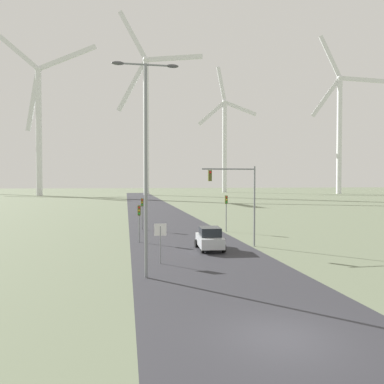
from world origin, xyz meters
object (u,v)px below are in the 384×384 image
Objects in this scene: traffic_light_post_mid_left at (142,207)px; traffic_light_mast_overhead at (237,190)px; wind_turbine_far_right at (339,123)px; car_approaching at (210,238)px; stop_sign_near at (160,236)px; wind_turbine_right at (225,137)px; streetlamp at (146,147)px; wind_turbine_left at (39,116)px; wind_turbine_center at (146,112)px; traffic_light_post_near_right at (226,205)px; traffic_light_post_near_left at (139,215)px.

traffic_light_post_mid_left is 0.53× the size of traffic_light_mast_overhead.
wind_turbine_far_right is at bearing 55.49° from traffic_light_mast_overhead.
car_approaching is at bearing -160.40° from traffic_light_mast_overhead.
wind_turbine_right reaches higher than stop_sign_near.
streetlamp is 162.65m from wind_turbine_far_right.
wind_turbine_left reaches higher than traffic_light_post_mid_left.
wind_turbine_center reaches higher than wind_turbine_right.
streetlamp is 11.53m from car_approaching.
wind_turbine_far_right is (91.39, 128.13, 29.49)m from stop_sign_near.
traffic_light_post_near_left is at bearing -149.52° from traffic_light_post_near_right.
car_approaching is (4.32, 4.32, -0.96)m from stop_sign_near.
wind_turbine_center is (-2.65, 111.11, 30.16)m from traffic_light_post_near_right.
streetlamp is 0.17× the size of wind_turbine_far_right.
wind_turbine_far_right reaches higher than traffic_light_post_near_left.
traffic_light_post_near_left is 0.85× the size of traffic_light_post_near_right.
wind_turbine_left is (-34.12, 119.19, 28.10)m from traffic_light_post_near_left.
traffic_light_post_near_left is (0.04, 12.45, -4.97)m from streetlamp.
traffic_light_post_mid_left is 0.06× the size of wind_turbine_left.
traffic_light_mast_overhead is at bearing -89.50° from wind_turbine_center.
wind_turbine_far_right is at bearing 54.90° from streetlamp.
wind_turbine_far_right reaches higher than car_approaching.
stop_sign_near is (1.13, 3.49, -5.55)m from streetlamp.
wind_turbine_far_right reaches higher than streetlamp.
car_approaching is at bearing -125.12° from wind_turbine_far_right.
traffic_light_mast_overhead is at bearing 19.60° from car_approaching.
wind_turbine_right is (47.23, 140.50, 25.11)m from traffic_light_post_mid_left.
traffic_light_post_near_left is 0.05× the size of wind_turbine_far_right.
stop_sign_near is at bearing -88.54° from traffic_light_post_mid_left.
traffic_light_post_near_right is at bearing 67.91° from car_approaching.
wind_turbine_center is (-1.05, 120.47, 28.29)m from traffic_light_mast_overhead.
traffic_light_post_near_left is 158.68m from wind_turbine_right.
traffic_light_post_mid_left is 146.54m from wind_turbine_far_right.
traffic_light_post_mid_left is 0.05× the size of wind_turbine_far_right.
streetlamp reaches higher than traffic_light_post_near_right.
wind_turbine_center is (41.04, -2.45, 2.50)m from wind_turbine_left.
wind_turbine_right is at bearing 72.21° from traffic_light_post_near_left.
traffic_light_post_mid_left is at bearing 88.16° from streetlamp.
streetlamp is 3.63× the size of traffic_light_post_near_left.
wind_turbine_far_right is at bearing 54.50° from stop_sign_near.
traffic_light_post_near_left is at bearing -94.21° from traffic_light_post_mid_left.
traffic_light_post_mid_left is at bearing 85.79° from traffic_light_post_near_left.
streetlamp is 13.40m from traffic_light_post_near_left.
wind_turbine_center reaches higher than stop_sign_near.
wind_turbine_left reaches higher than traffic_light_post_near_left.
streetlamp is 20.97m from traffic_light_post_near_right.
traffic_light_post_near_left is 153.59m from wind_turbine_far_right.
streetlamp reaches higher than car_approaching.
wind_turbine_center reaches higher than traffic_light_post_near_right.
wind_turbine_center reaches higher than wind_turbine_left.
wind_turbine_left is (-39.53, 123.83, 29.63)m from car_approaching.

